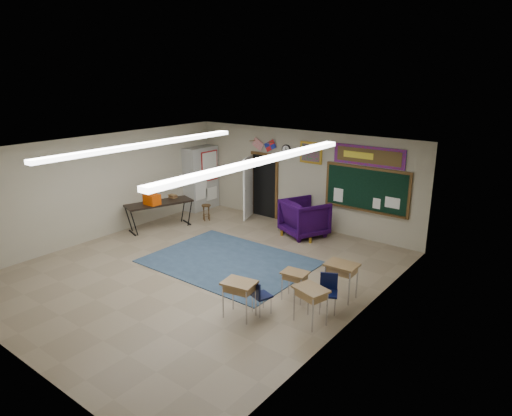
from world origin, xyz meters
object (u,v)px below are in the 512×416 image
Objects in this scene: wooden_stool at (206,212)px; student_desk_front_left at (295,284)px; wingback_armchair at (305,218)px; student_desk_front_right at (341,279)px; folding_table at (159,214)px.

student_desk_front_left is at bearing -27.96° from wooden_stool.
wingback_armchair is 3.98m from student_desk_front_right.
student_desk_front_right reaches higher than wooden_stool.
wingback_armchair reaches higher than wooden_stool.
student_desk_front_right is at bearing -19.51° from wooden_stool.
student_desk_front_left is 0.30× the size of folding_table.
folding_table is 4.09× the size of wooden_stool.
wooden_stool is (-3.29, -0.77, -0.27)m from wingback_armchair.
student_desk_front_left is at bearing 6.14° from folding_table.
folding_table is (-5.85, 1.33, 0.10)m from student_desk_front_left.
wooden_stool is (0.59, 1.46, -0.19)m from folding_table.
student_desk_front_left is 5.96m from wooden_stool.
wingback_armchair is 1.49× the size of student_desk_front_right.
student_desk_front_right is 6.63m from folding_table.
folding_table reaches higher than student_desk_front_left.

